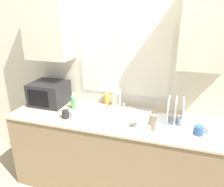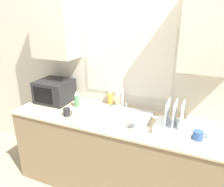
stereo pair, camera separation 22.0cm
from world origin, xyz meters
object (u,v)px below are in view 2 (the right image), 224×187
object	(u,v)px
soap_bottle	(110,98)
mug_near_sink	(67,112)
wine_glass	(135,119)
spray_bottle	(77,99)
faucet	(122,98)
microwave	(55,91)
dish_rack	(174,125)

from	to	relation	value
soap_bottle	mug_near_sink	bearing A→B (deg)	-123.31
mug_near_sink	wine_glass	world-z (taller)	wine_glass
soap_bottle	spray_bottle	bearing A→B (deg)	-147.43
faucet	microwave	world-z (taller)	microwave
spray_bottle	soap_bottle	xyz separation A→B (m)	(0.33, 0.21, -0.02)
faucet	dish_rack	bearing A→B (deg)	-23.48
dish_rack	spray_bottle	distance (m)	1.14
mug_near_sink	faucet	bearing A→B (deg)	40.23
faucet	spray_bottle	bearing A→B (deg)	-163.17
faucet	mug_near_sink	size ratio (longest dim) A/B	2.13
mug_near_sink	wine_glass	xyz separation A→B (m)	(0.76, 0.01, 0.07)
spray_bottle	faucet	bearing A→B (deg)	16.83
faucet	dish_rack	size ratio (longest dim) A/B	0.68
faucet	spray_bottle	world-z (taller)	faucet
microwave	soap_bottle	bearing A→B (deg)	14.33
soap_bottle	wine_glass	xyz separation A→B (m)	(0.46, -0.45, 0.03)
soap_bottle	wine_glass	bearing A→B (deg)	-44.33
faucet	spray_bottle	distance (m)	0.53
spray_bottle	dish_rack	bearing A→B (deg)	-6.22
dish_rack	spray_bottle	world-z (taller)	dish_rack
microwave	spray_bottle	bearing A→B (deg)	-6.44
mug_near_sink	spray_bottle	bearing A→B (deg)	96.39
faucet	microwave	distance (m)	0.85
soap_bottle	faucet	bearing A→B (deg)	-18.98
microwave	dish_rack	xyz separation A→B (m)	(1.48, -0.16, -0.07)
spray_bottle	microwave	bearing A→B (deg)	173.56
microwave	spray_bottle	world-z (taller)	microwave
faucet	microwave	bearing A→B (deg)	-172.38
dish_rack	wine_glass	distance (m)	0.37
faucet	soap_bottle	world-z (taller)	faucet
faucet	soap_bottle	distance (m)	0.19
faucet	wine_glass	distance (m)	0.48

